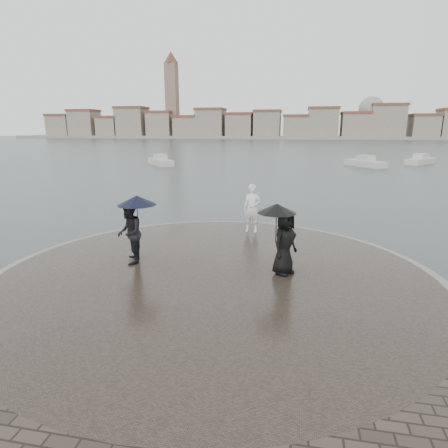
# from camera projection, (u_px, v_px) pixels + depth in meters

# --- Properties ---
(ground) EXTENTS (400.00, 400.00, 0.00)m
(ground) POSITION_uv_depth(u_px,v_px,m) (175.00, 357.00, 7.19)
(ground) COLOR #2B3835
(ground) RESTS_ON ground
(kerb_ring) EXTENTS (12.50, 12.50, 0.32)m
(kerb_ring) POSITION_uv_depth(u_px,v_px,m) (215.00, 280.00, 10.48)
(kerb_ring) COLOR gray
(kerb_ring) RESTS_ON ground
(quay_tip) EXTENTS (11.90, 11.90, 0.36)m
(quay_tip) POSITION_uv_depth(u_px,v_px,m) (215.00, 279.00, 10.47)
(quay_tip) COLOR #2D261E
(quay_tip) RESTS_ON ground
(statue) EXTENTS (0.70, 0.48, 1.86)m
(statue) POSITION_uv_depth(u_px,v_px,m) (252.00, 208.00, 14.43)
(statue) COLOR white
(statue) RESTS_ON quay_tip
(visitor_left) EXTENTS (1.32, 1.23, 2.04)m
(visitor_left) POSITION_uv_depth(u_px,v_px,m) (131.00, 225.00, 10.95)
(visitor_left) COLOR black
(visitor_left) RESTS_ON quay_tip
(visitor_right) EXTENTS (1.26, 1.16, 1.95)m
(visitor_right) POSITION_uv_depth(u_px,v_px,m) (283.00, 234.00, 10.17)
(visitor_right) COLOR black
(visitor_right) RESTS_ON quay_tip
(far_skyline) EXTENTS (260.00, 20.00, 37.00)m
(far_skyline) POSITION_uv_depth(u_px,v_px,m) (281.00, 125.00, 159.71)
(far_skyline) COLOR gray
(far_skyline) RESTS_ON ground
(boats) EXTENTS (35.83, 12.70, 1.50)m
(boats) POSITION_uv_depth(u_px,v_px,m) (315.00, 162.00, 44.98)
(boats) COLOR beige
(boats) RESTS_ON ground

